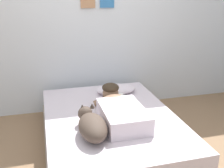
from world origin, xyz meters
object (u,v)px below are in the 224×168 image
Objects in this scene: bed at (110,130)px; dog at (92,125)px; pillow at (116,89)px; person_lying at (119,109)px; coffee_cup at (120,97)px; cell_phone at (111,118)px.

bed is 0.55m from dog.
pillow is at bearing 68.43° from bed.
person_lying is at bearing -103.45° from pillow.
cell_phone is (-0.24, -0.48, -0.03)m from coffee_cup.
coffee_cup is at bearing 63.14° from cell_phone.
person_lying reaches higher than cell_phone.
cell_phone is at bearing -116.86° from coffee_cup.
dog is (-0.27, -0.37, 0.30)m from bed.
pillow is 0.22m from coffee_cup.
person_lying is at bearing 38.47° from dog.
cell_phone is at bearing -98.12° from bed.
pillow is at bearing 62.33° from dog.
person_lying is at bearing -9.84° from cell_phone.
dog reaches higher than bed.
person_lying is (0.07, -0.10, 0.30)m from bed.
coffee_cup reaches higher than cell_phone.
pillow is 3.71× the size of cell_phone.
pillow is 4.16× the size of coffee_cup.
bed is 0.51m from coffee_cup.
bed is 0.21m from cell_phone.
person_lying is 0.44m from dog.
bed is 15.94× the size of coffee_cup.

